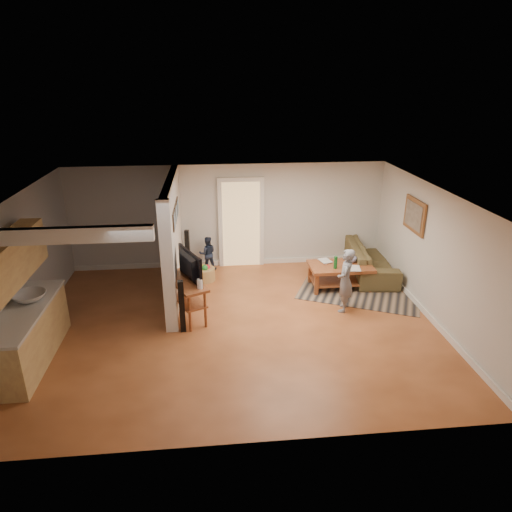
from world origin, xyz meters
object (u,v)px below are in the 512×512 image
(coffee_table, at_px, (341,270))
(toy_basket, at_px, (205,274))
(sofa, at_px, (368,272))
(speaker_left, at_px, (182,306))
(child, at_px, (343,310))
(tv_console, at_px, (186,284))
(speaker_right, at_px, (188,251))
(toddler, at_px, (208,270))

(coffee_table, bearing_deg, toy_basket, 167.48)
(sofa, bearing_deg, toy_basket, 97.76)
(speaker_left, distance_m, child, 3.25)
(coffee_table, bearing_deg, sofa, 40.14)
(tv_console, relative_size, child, 1.02)
(speaker_left, height_order, toy_basket, speaker_left)
(tv_console, xyz_separation_m, speaker_left, (-0.07, -0.53, -0.20))
(speaker_left, relative_size, child, 0.78)
(speaker_right, bearing_deg, tv_console, -81.27)
(coffee_table, xyz_separation_m, toddler, (-2.93, 1.27, -0.42))
(tv_console, bearing_deg, speaker_right, 66.73)
(toy_basket, bearing_deg, child, -31.76)
(tv_console, height_order, toy_basket, tv_console)
(speaker_right, bearing_deg, speaker_left, -82.91)
(coffee_table, relative_size, toy_basket, 3.01)
(coffee_table, relative_size, toddler, 1.62)
(tv_console, height_order, speaker_right, tv_console)
(child, bearing_deg, sofa, 169.80)
(child, distance_m, toddler, 3.56)
(sofa, bearing_deg, speaker_left, 124.63)
(speaker_left, bearing_deg, child, 4.17)
(speaker_right, distance_m, toy_basket, 0.80)
(toddler, bearing_deg, coffee_table, 152.11)
(tv_console, distance_m, child, 3.18)
(sofa, bearing_deg, toddler, 88.85)
(sofa, height_order, toddler, toddler)
(tv_console, distance_m, toy_basket, 1.81)
(sofa, bearing_deg, coffee_table, 136.42)
(tv_console, relative_size, speaker_right, 1.29)
(child, xyz_separation_m, toddler, (-2.70, 2.32, 0.00))
(speaker_left, bearing_deg, toy_basket, 74.91)
(sofa, distance_m, coffee_table, 1.26)
(coffee_table, bearing_deg, speaker_left, -155.38)
(speaker_right, relative_size, child, 0.79)
(speaker_right, xyz_separation_m, child, (3.17, -2.32, -0.51))
(toy_basket, height_order, child, child)
(coffee_table, relative_size, child, 1.05)
(sofa, relative_size, child, 1.80)
(sofa, distance_m, speaker_left, 4.91)
(toy_basket, relative_size, toddler, 0.54)
(tv_console, xyz_separation_m, toddler, (0.40, 2.29, -0.71))
(toy_basket, bearing_deg, speaker_right, 123.63)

